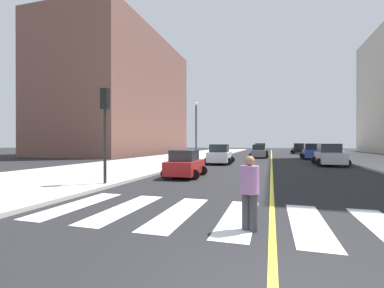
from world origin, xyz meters
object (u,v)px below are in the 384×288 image
(car_white_nearest, at_px, (220,155))
(car_gray_fifth, at_px, (259,152))
(pedestrian_crossing, at_px, (250,189))
(car_silver_fourth, at_px, (330,155))
(traffic_light_far_corner, at_px, (105,116))
(car_red_second, at_px, (185,164))
(street_lamp, at_px, (196,125))
(car_black_sixth, at_px, (299,149))
(car_yellow_seventh, at_px, (260,149))
(car_blue_third, at_px, (312,152))

(car_white_nearest, height_order, car_gray_fifth, car_white_nearest)
(pedestrian_crossing, bearing_deg, car_silver_fourth, 94.43)
(car_silver_fourth, bearing_deg, traffic_light_far_corner, 51.87)
(car_red_second, bearing_deg, street_lamp, 100.74)
(car_gray_fifth, height_order, street_lamp, street_lamp)
(car_silver_fourth, xyz_separation_m, traffic_light_far_corner, (-12.84, -16.12, 2.42))
(car_white_nearest, bearing_deg, car_silver_fourth, 3.18)
(car_white_nearest, height_order, car_silver_fourth, car_silver_fourth)
(car_white_nearest, bearing_deg, pedestrian_crossing, -80.12)
(car_white_nearest, distance_m, traffic_light_far_corner, 15.52)
(car_gray_fifth, bearing_deg, car_red_second, -100.61)
(car_black_sixth, bearing_deg, street_lamp, 61.46)
(car_silver_fourth, bearing_deg, car_red_second, 49.09)
(car_yellow_seventh, relative_size, traffic_light_far_corner, 1.00)
(car_red_second, relative_size, street_lamp, 0.56)
(traffic_light_far_corner, bearing_deg, car_red_second, 59.82)
(car_blue_third, distance_m, street_lamp, 15.61)
(car_blue_third, distance_m, pedestrian_crossing, 31.47)
(car_red_second, bearing_deg, pedestrian_crossing, -65.66)
(car_gray_fifth, bearing_deg, car_blue_third, -9.24)
(car_gray_fifth, xyz_separation_m, street_lamp, (-6.85, -7.80, 3.33))
(car_red_second, distance_m, pedestrian_crossing, 10.21)
(car_gray_fifth, bearing_deg, car_silver_fourth, -60.28)
(car_black_sixth, relative_size, street_lamp, 0.66)
(car_white_nearest, bearing_deg, street_lamp, 127.44)
(car_black_sixth, bearing_deg, car_red_second, 75.82)
(car_gray_fifth, bearing_deg, pedestrian_crossing, -89.96)
(car_yellow_seventh, bearing_deg, car_white_nearest, -98.35)
(street_lamp, bearing_deg, car_red_second, -76.87)
(pedestrian_crossing, bearing_deg, car_blue_third, 99.57)
(car_yellow_seventh, bearing_deg, car_black_sixth, 35.43)
(car_blue_third, xyz_separation_m, car_silver_fourth, (0.14, -10.21, 0.00))
(car_silver_fourth, distance_m, street_lamp, 14.47)
(car_white_nearest, bearing_deg, traffic_light_far_corner, -103.16)
(car_silver_fourth, distance_m, car_gray_fifth, 13.01)
(car_red_second, distance_m, car_black_sixth, 41.11)
(car_red_second, xyz_separation_m, car_yellow_seventh, (3.14, 34.64, 0.17))
(car_white_nearest, height_order, car_yellow_seventh, car_yellow_seventh)
(traffic_light_far_corner, bearing_deg, pedestrian_crossing, -32.87)
(car_red_second, distance_m, car_gray_fifth, 22.95)
(car_red_second, xyz_separation_m, pedestrian_crossing, (4.59, -9.12, 0.21))
(car_white_nearest, height_order, car_blue_third, car_blue_third)
(street_lamp, bearing_deg, car_white_nearest, -49.78)
(traffic_light_far_corner, distance_m, street_lamp, 19.41)
(car_silver_fourth, bearing_deg, car_gray_fifth, -57.71)
(car_silver_fourth, xyz_separation_m, car_gray_fifth, (-6.87, 11.05, -0.07))
(car_gray_fifth, height_order, car_black_sixth, car_black_sixth)
(car_silver_fourth, xyz_separation_m, pedestrian_crossing, (-5.65, -20.77, 0.04))
(traffic_light_far_corner, height_order, pedestrian_crossing, traffic_light_far_corner)
(car_gray_fifth, bearing_deg, car_black_sixth, 66.36)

